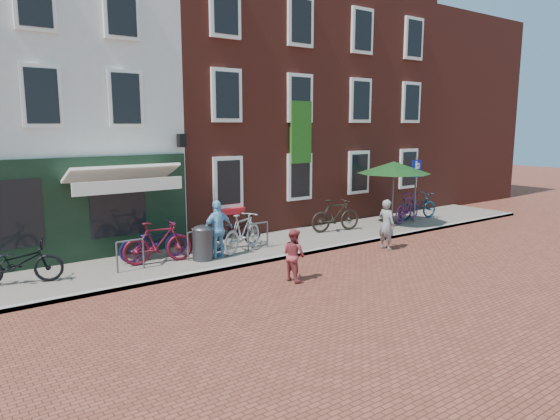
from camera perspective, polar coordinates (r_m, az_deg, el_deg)
ground at (r=14.47m, az=-1.49°, el=-5.96°), size 80.00×80.00×0.00m
sidewalk at (r=16.20m, az=-1.60°, el=-4.09°), size 24.00×3.00×0.10m
building_stucco at (r=18.71m, az=-27.65°, el=10.42°), size 8.00×8.00×9.00m
building_brick_mid at (r=21.00m, az=-8.10°, el=12.55°), size 6.00×8.00×10.00m
building_brick_right at (r=24.41m, az=4.70°, el=12.18°), size 6.00×8.00×10.00m
filler_right at (r=29.06m, az=14.60°, el=10.49°), size 7.00×8.00×9.00m
litter_bin at (r=14.44m, az=-8.67°, el=-3.44°), size 0.58×0.58×1.06m
parking_sign at (r=20.33m, az=15.03°, el=3.36°), size 0.50×0.07×2.53m
parasol at (r=19.46m, az=12.68°, el=4.93°), size 2.73×2.73×2.52m
woman at (r=16.18m, az=11.87°, el=-1.61°), size 0.41×0.60×1.59m
boy at (r=12.70m, az=1.57°, el=-5.07°), size 0.55×0.68×1.33m
cafe_person at (r=14.56m, az=-6.99°, el=-2.15°), size 1.00×0.47×1.66m
bicycle_0 at (r=13.66m, az=-27.34°, el=-5.28°), size 2.11×1.25×1.05m
bicycle_1 at (r=14.32m, az=-13.51°, el=-3.57°), size 2.00×0.84×1.16m
bicycle_2 at (r=14.77m, az=-14.01°, el=-3.43°), size 2.00×0.71×1.05m
bicycle_3 at (r=15.28m, az=-4.22°, el=-2.51°), size 1.99×1.33×1.16m
bicycle_4 at (r=15.78m, az=-5.04°, el=-2.35°), size 2.06×0.91×1.05m
bicycle_5 at (r=18.19m, az=6.26°, el=-0.59°), size 2.01×0.92×1.16m
bicycle_6 at (r=21.24m, az=15.18°, el=0.43°), size 2.06×0.90×1.05m
bicycle_7 at (r=20.44m, az=14.11°, el=0.29°), size 2.01×1.01×1.16m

